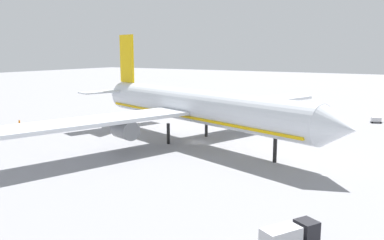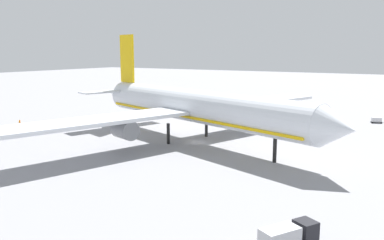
{
  "view_description": "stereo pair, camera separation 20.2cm",
  "coord_description": "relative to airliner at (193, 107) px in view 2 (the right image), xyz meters",
  "views": [
    {
      "loc": [
        42.94,
        -72.78,
        19.47
      ],
      "look_at": [
        -1.32,
        0.11,
        4.77
      ],
      "focal_mm": 37.38,
      "sensor_mm": 36.0,
      "label": 1
    },
    {
      "loc": [
        43.11,
        -72.68,
        19.47
      ],
      "look_at": [
        -1.32,
        0.11,
        4.77
      ],
      "focal_mm": 37.38,
      "sensor_mm": 36.0,
      "label": 2
    }
  ],
  "objects": [
    {
      "name": "baggage_cart_0",
      "position": [
        31.3,
        45.72,
        -6.84
      ],
      "size": [
        3.61,
        2.32,
        1.54
      ],
      "color": "#595B60",
      "rests_on": "ground"
    },
    {
      "name": "ground_plane",
      "position": [
        1.19,
        -0.36,
        -7.68
      ],
      "size": [
        600.0,
        600.0,
        0.0
      ],
      "primitive_type": "plane",
      "color": "gray"
    },
    {
      "name": "traffic_cone_3",
      "position": [
        -37.69,
        18.42,
        -7.41
      ],
      "size": [
        0.36,
        0.36,
        0.55
      ],
      "primitive_type": "cone",
      "color": "orange",
      "rests_on": "ground"
    },
    {
      "name": "airliner",
      "position": [
        0.0,
        0.0,
        0.0
      ],
      "size": [
        70.79,
        80.91,
        23.72
      ],
      "color": "silver",
      "rests_on": "ground"
    },
    {
      "name": "ground_worker_0",
      "position": [
        -48.23,
        -8.48,
        -6.79
      ],
      "size": [
        0.48,
        0.48,
        1.76
      ],
      "color": "#3F3F47",
      "rests_on": "ground"
    },
    {
      "name": "traffic_cone_1",
      "position": [
        -26.19,
        39.17,
        -7.41
      ],
      "size": [
        0.36,
        0.36,
        0.55
      ],
      "primitive_type": "cone",
      "color": "orange",
      "rests_on": "ground"
    },
    {
      "name": "service_truck_1",
      "position": [
        33.31,
        -36.87,
        -6.15
      ],
      "size": [
        4.86,
        6.44,
        2.7
      ],
      "color": "black",
      "rests_on": "ground"
    }
  ]
}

